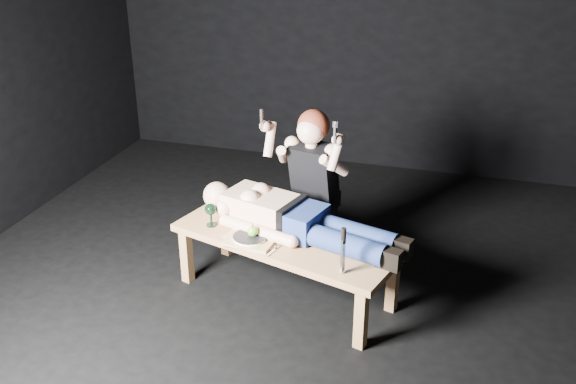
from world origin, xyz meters
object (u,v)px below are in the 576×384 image
Objects in this scene: serving_tray at (250,240)px; carving_knife at (343,251)px; table at (286,266)px; kneeling_woman at (318,185)px; goblet at (211,215)px; lying_man at (299,216)px.

serving_tray is 0.70m from carving_knife.
kneeling_woman reaches higher than table.
table is at bearing 31.28° from serving_tray.
serving_tray is (-0.29, -0.64, -0.15)m from kneeling_woman.
kneeling_woman is at bearing 39.87° from goblet.
table is 5.00× the size of carving_knife.
carving_knife is at bearing -30.48° from lying_man.
lying_man is 4.43× the size of serving_tray.
lying_man reaches higher than table.
table is at bearing 159.56° from carving_knife.
lying_man is 1.17× the size of kneeling_woman.
table is 0.36m from lying_man.
carving_knife is (0.38, -0.40, 0.02)m from lying_man.
kneeling_woman reaches higher than goblet.
lying_man is at bearing 6.41° from goblet.
serving_tray reaches higher than table.
table is 9.25× the size of goblet.
carving_knife reaches higher than table.
kneeling_woman is at bearing 65.60° from serving_tray.
kneeling_woman is 3.78× the size of serving_tray.
serving_tray is 1.99× the size of goblet.
carving_knife reaches higher than lying_man.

